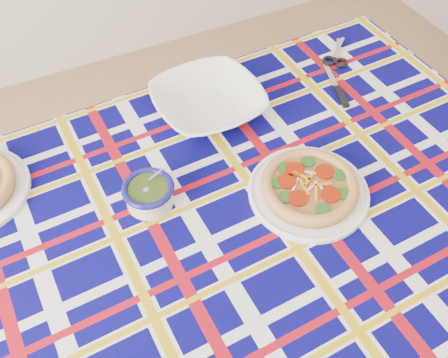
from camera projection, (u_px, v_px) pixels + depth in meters
name	position (u px, v px, depth m)	size (l,w,h in m)	color
dining_table	(228.00, 229.00, 1.15)	(1.51, 0.98, 0.69)	brown
tablecloth	(229.00, 224.00, 1.13)	(1.51, 0.96, 0.10)	#060451
main_focaccia_plate	(310.00, 186.00, 1.11)	(0.28, 0.28, 0.05)	#905F33
pesto_bowl	(149.00, 192.00, 1.09)	(0.12, 0.12, 0.07)	#1F330D
serving_bowl	(208.00, 102.00, 1.27)	(0.27, 0.27, 0.07)	white
table_knife	(331.00, 75.00, 1.39)	(0.21, 0.02, 0.01)	silver
kitchen_scissors	(338.00, 48.00, 1.47)	(0.17, 0.08, 0.01)	silver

